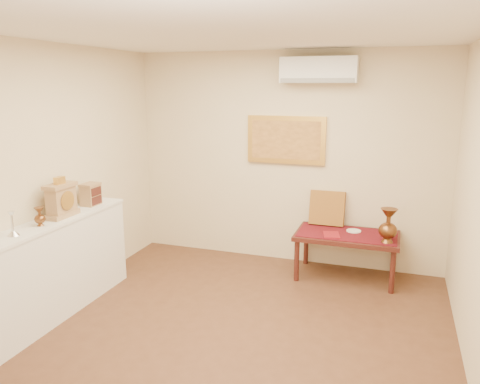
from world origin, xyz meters
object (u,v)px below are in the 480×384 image
at_px(display_ledge, 54,268).
at_px(wooden_chest, 91,194).
at_px(brass_urn_tall, 388,222).
at_px(mantel_clock, 61,200).
at_px(low_table, 347,239).

height_order(display_ledge, wooden_chest, wooden_chest).
bearing_deg(brass_urn_tall, mantel_clock, -153.79).
xyz_separation_m(brass_urn_tall, mantel_clock, (-3.11, -1.53, 0.36)).
bearing_deg(brass_urn_tall, low_table, 158.57).
height_order(brass_urn_tall, low_table, brass_urn_tall).
height_order(brass_urn_tall, mantel_clock, mantel_clock).
height_order(wooden_chest, low_table, wooden_chest).
distance_m(brass_urn_tall, low_table, 0.58).
bearing_deg(wooden_chest, brass_urn_tall, 18.39).
bearing_deg(low_table, display_ledge, -144.90).
distance_m(brass_urn_tall, wooden_chest, 3.31).
distance_m(brass_urn_tall, mantel_clock, 3.49).
height_order(display_ledge, low_table, display_ledge).
bearing_deg(low_table, brass_urn_tall, -21.43).
xyz_separation_m(brass_urn_tall, low_table, (-0.46, 0.18, -0.31)).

